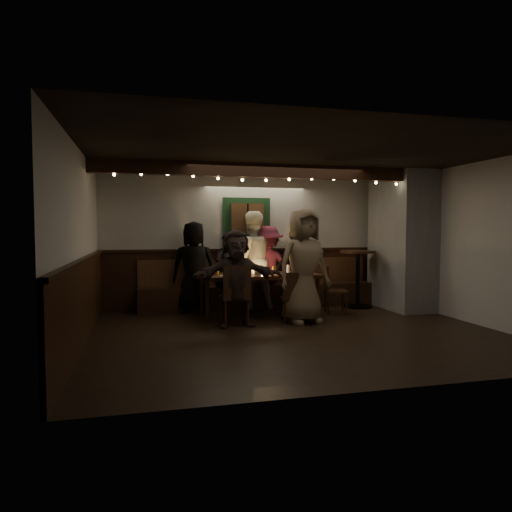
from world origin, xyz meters
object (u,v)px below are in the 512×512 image
object	(u,v)px
high_top	(358,271)
person_c	(252,260)
person_b	(228,271)
dining_table	(259,278)
person_d	(268,267)
person_e	(296,268)
chair_near_left	(236,292)
chair_end	(331,286)
chair_near_right	(293,294)
person_a	(194,267)
person_f	(236,278)
person_g	(303,266)

from	to	relation	value
high_top	person_c	size ratio (longest dim) A/B	0.59
person_c	person_b	bearing A→B (deg)	12.02
dining_table	person_d	world-z (taller)	person_d
person_c	person_e	world-z (taller)	person_c
high_top	person_d	size ratio (longest dim) A/B	0.70
chair_near_left	person_c	size ratio (longest dim) A/B	0.52
high_top	chair_end	bearing A→B (deg)	-146.73
person_b	high_top	bearing A→B (deg)	164.25
dining_table	chair_near_left	xyz separation A→B (m)	(-0.57, -0.76, -0.13)
chair_near_right	person_a	xyz separation A→B (m)	(-1.46, 1.38, 0.37)
person_a	person_b	size ratio (longest dim) A/B	1.13
chair_end	high_top	bearing A→B (deg)	33.27
chair_near_left	person_f	bearing A→B (deg)	-65.94
chair_end	person_e	xyz separation A→B (m)	(-0.40, 0.82, 0.28)
person_b	chair_end	bearing A→B (deg)	146.57
chair_near_right	person_b	size ratio (longest dim) A/B	0.56
high_top	person_a	distance (m)	3.19
chair_near_right	person_c	bearing A→B (deg)	103.40
person_d	chair_near_left	bearing A→B (deg)	68.33
chair_near_left	dining_table	bearing A→B (deg)	53.28
chair_end	person_b	xyz separation A→B (m)	(-1.76, 0.75, 0.24)
chair_near_right	person_d	bearing A→B (deg)	90.49
chair_near_right	person_f	bearing A→B (deg)	-176.70
dining_table	person_d	xyz separation A→B (m)	(0.39, 0.78, 0.12)
person_a	person_f	distance (m)	1.53
dining_table	person_b	size ratio (longest dim) A/B	1.41
chair_near_left	person_a	bearing A→B (deg)	109.03
chair_near_left	person_a	xyz separation A→B (m)	(-0.49, 1.43, 0.29)
person_a	person_e	world-z (taller)	person_a
dining_table	chair_near_right	size ratio (longest dim) A/B	2.50
chair_end	high_top	distance (m)	0.95
dining_table	high_top	bearing A→B (deg)	11.28
dining_table	chair_near_right	world-z (taller)	dining_table
person_c	person_f	distance (m)	1.65
person_e	person_f	world-z (taller)	person_e
chair_end	person_d	distance (m)	1.32
chair_near_left	person_e	world-z (taller)	person_e
dining_table	person_e	bearing A→B (deg)	37.68
chair_end	person_d	bearing A→B (deg)	137.49
chair_near_right	person_b	distance (m)	1.63
chair_near_right	person_d	size ratio (longest dim) A/B	0.52
person_g	person_d	bearing A→B (deg)	85.12
chair_near_right	high_top	world-z (taller)	high_top
high_top	chair_near_left	bearing A→B (deg)	-156.23
dining_table	chair_near_right	bearing A→B (deg)	-60.75
dining_table	person_b	world-z (taller)	person_b
person_c	person_e	bearing A→B (deg)	-179.85
chair_end	chair_near_right	bearing A→B (deg)	-146.01
person_b	person_g	xyz separation A→B (m)	(0.99, -1.40, 0.19)
chair_end	person_a	bearing A→B (deg)	162.53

